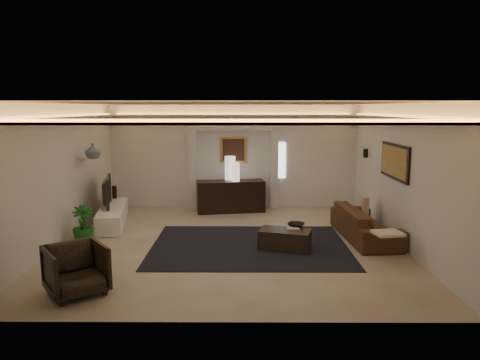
{
  "coord_description": "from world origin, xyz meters",
  "views": [
    {
      "loc": [
        0.25,
        -9.0,
        2.81
      ],
      "look_at": [
        0.2,
        0.6,
        1.25
      ],
      "focal_mm": 33.14,
      "sensor_mm": 36.0,
      "label": 1
    }
  ],
  "objects_px": {
    "sofa": "(365,224)",
    "coffee_table": "(285,239)",
    "armchair": "(76,270)",
    "console": "(231,197)"
  },
  "relations": [
    {
      "from": "sofa",
      "to": "console",
      "type": "bearing_deg",
      "value": 45.46
    },
    {
      "from": "console",
      "to": "armchair",
      "type": "bearing_deg",
      "value": -121.34
    },
    {
      "from": "coffee_table",
      "to": "sofa",
      "type": "bearing_deg",
      "value": 37.48
    },
    {
      "from": "armchair",
      "to": "coffee_table",
      "type": "bearing_deg",
      "value": -3.98
    },
    {
      "from": "armchair",
      "to": "console",
      "type": "bearing_deg",
      "value": 30.85
    },
    {
      "from": "sofa",
      "to": "coffee_table",
      "type": "bearing_deg",
      "value": 107.61
    },
    {
      "from": "console",
      "to": "coffee_table",
      "type": "bearing_deg",
      "value": -79.47
    },
    {
      "from": "coffee_table",
      "to": "armchair",
      "type": "relative_size",
      "value": 1.19
    },
    {
      "from": "console",
      "to": "sofa",
      "type": "distance_m",
      "value": 3.92
    },
    {
      "from": "console",
      "to": "sofa",
      "type": "height_order",
      "value": "console"
    }
  ]
}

